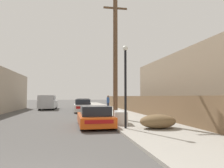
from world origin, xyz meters
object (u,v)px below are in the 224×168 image
(pedestrian, at_px, (108,102))
(discarded_fridge, at_px, (121,117))
(parked_sports_car_red, at_px, (95,117))
(brush_pile, at_px, (158,121))
(pickup_truck, at_px, (48,102))
(car_parked_mid, at_px, (82,106))
(utility_pole, at_px, (115,55))
(car_parked_far, at_px, (82,104))
(street_lamp, at_px, (125,79))

(pedestrian, bearing_deg, discarded_fridge, -95.93)
(parked_sports_car_red, relative_size, brush_pile, 2.33)
(pickup_truck, bearing_deg, parked_sports_car_red, 105.88)
(car_parked_mid, bearing_deg, discarded_fridge, -80.50)
(utility_pole, distance_m, brush_pile, 6.93)
(parked_sports_car_red, relative_size, car_parked_mid, 0.99)
(discarded_fridge, xyz_separation_m, car_parked_mid, (-1.77, 11.41, 0.17))
(discarded_fridge, distance_m, pedestrian, 13.55)
(car_parked_mid, bearing_deg, car_parked_far, 88.27)
(car_parked_mid, bearing_deg, brush_pile, -76.09)
(parked_sports_car_red, height_order, pickup_truck, pickup_truck)
(car_parked_far, distance_m, utility_pole, 15.50)
(brush_pile, bearing_deg, discarded_fridge, 122.75)
(car_parked_far, xyz_separation_m, pickup_truck, (-4.58, -0.58, 0.28))
(discarded_fridge, height_order, street_lamp, street_lamp)
(parked_sports_car_red, xyz_separation_m, street_lamp, (1.40, -1.81, 2.06))
(discarded_fridge, bearing_deg, parked_sports_car_red, -167.76)
(discarded_fridge, distance_m, street_lamp, 2.87)
(brush_pile, xyz_separation_m, pedestrian, (-0.04, 15.71, 0.55))
(parked_sports_car_red, height_order, utility_pole, utility_pole)
(car_parked_mid, distance_m, pedestrian, 3.80)
(discarded_fridge, relative_size, car_parked_mid, 0.39)
(car_parked_mid, bearing_deg, utility_pole, -75.56)
(car_parked_mid, relative_size, brush_pile, 2.35)
(discarded_fridge, height_order, brush_pile, discarded_fridge)
(pickup_truck, relative_size, pedestrian, 3.15)
(parked_sports_car_red, relative_size, street_lamp, 1.03)
(utility_pole, bearing_deg, parked_sports_car_red, -120.20)
(car_parked_mid, relative_size, pickup_truck, 0.80)
(pickup_truck, bearing_deg, utility_pole, 115.39)
(car_parked_mid, relative_size, car_parked_far, 0.96)
(discarded_fridge, bearing_deg, car_parked_mid, 106.65)
(street_lamp, bearing_deg, pickup_truck, 107.10)
(pickup_truck, xyz_separation_m, street_lamp, (5.91, -19.22, 1.66))
(utility_pole, bearing_deg, discarded_fridge, -95.22)
(brush_pile, bearing_deg, car_parked_far, 98.32)
(utility_pole, relative_size, pedestrian, 5.27)
(car_parked_far, bearing_deg, pickup_truck, -176.28)
(pickup_truck, height_order, brush_pile, pickup_truck)
(pickup_truck, bearing_deg, pedestrian, 154.30)
(discarded_fridge, bearing_deg, pedestrian, 91.89)
(discarded_fridge, distance_m, car_parked_far, 17.94)
(parked_sports_car_red, xyz_separation_m, brush_pile, (3.00, -2.12, -0.08))
(discarded_fridge, xyz_separation_m, pedestrian, (1.40, 13.47, 0.53))
(car_parked_mid, xyz_separation_m, utility_pole, (2.05, -8.36, 4.15))
(utility_pole, bearing_deg, pickup_truck, 114.04)
(street_lamp, height_order, pedestrian, street_lamp)
(parked_sports_car_red, distance_m, car_parked_mid, 11.53)
(discarded_fridge, relative_size, parked_sports_car_red, 0.39)
(car_parked_mid, distance_m, street_lamp, 13.57)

